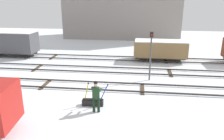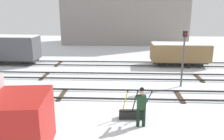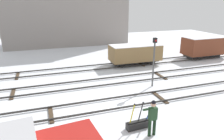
{
  "view_description": "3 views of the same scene",
  "coord_description": "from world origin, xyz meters",
  "px_view_note": "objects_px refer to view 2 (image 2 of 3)",
  "views": [
    {
      "loc": [
        3.17,
        -14.55,
        6.06
      ],
      "look_at": [
        1.26,
        1.05,
        0.99
      ],
      "focal_mm": 36.0,
      "sensor_mm": 36.0,
      "label": 1
    },
    {
      "loc": [
        0.08,
        -12.82,
        5.13
      ],
      "look_at": [
        -0.59,
        2.12,
        1.04
      ],
      "focal_mm": 36.71,
      "sensor_mm": 36.0,
      "label": 2
    },
    {
      "loc": [
        -3.66,
        -11.15,
        6.1
      ],
      "look_at": [
        0.95,
        2.33,
        1.51
      ],
      "focal_mm": 33.74,
      "sensor_mm": 36.0,
      "label": 3
    }
  ],
  "objects_px": {
    "freight_car_back_track": "(9,48)",
    "switch_lever_frame": "(132,113)",
    "freight_car_far_end": "(180,53)",
    "rail_worker": "(141,104)",
    "signal_post": "(184,53)"
  },
  "relations": [
    {
      "from": "freight_car_far_end",
      "to": "rail_worker",
      "type": "bearing_deg",
      "value": -110.02
    },
    {
      "from": "rail_worker",
      "to": "freight_car_far_end",
      "type": "distance_m",
      "value": 12.06
    },
    {
      "from": "signal_post",
      "to": "freight_car_back_track",
      "type": "height_order",
      "value": "signal_post"
    },
    {
      "from": "freight_car_far_end",
      "to": "freight_car_back_track",
      "type": "relative_size",
      "value": 0.95
    },
    {
      "from": "rail_worker",
      "to": "signal_post",
      "type": "distance_m",
      "value": 6.41
    },
    {
      "from": "freight_car_back_track",
      "to": "freight_car_far_end",
      "type": "bearing_deg",
      "value": 1.71
    },
    {
      "from": "switch_lever_frame",
      "to": "freight_car_back_track",
      "type": "distance_m",
      "value": 15.29
    },
    {
      "from": "rail_worker",
      "to": "freight_car_far_end",
      "type": "xyz_separation_m",
      "value": [
        4.32,
        11.26,
        0.16
      ]
    },
    {
      "from": "switch_lever_frame",
      "to": "signal_post",
      "type": "distance_m",
      "value": 6.2
    },
    {
      "from": "rail_worker",
      "to": "freight_car_back_track",
      "type": "height_order",
      "value": "freight_car_back_track"
    },
    {
      "from": "switch_lever_frame",
      "to": "signal_post",
      "type": "height_order",
      "value": "signal_post"
    },
    {
      "from": "freight_car_back_track",
      "to": "switch_lever_frame",
      "type": "bearing_deg",
      "value": -41.92
    },
    {
      "from": "switch_lever_frame",
      "to": "freight_car_far_end",
      "type": "height_order",
      "value": "freight_car_far_end"
    },
    {
      "from": "switch_lever_frame",
      "to": "signal_post",
      "type": "xyz_separation_m",
      "value": [
        3.45,
        4.73,
        2.03
      ]
    },
    {
      "from": "switch_lever_frame",
      "to": "freight_car_far_end",
      "type": "distance_m",
      "value": 11.55
    }
  ]
}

